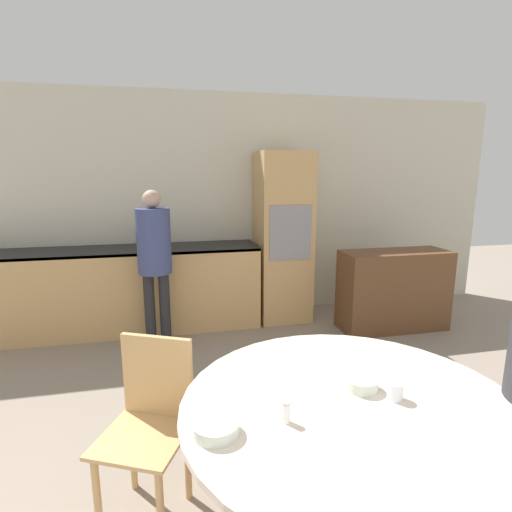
{
  "coord_description": "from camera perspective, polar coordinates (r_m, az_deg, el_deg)",
  "views": [
    {
      "loc": [
        -0.56,
        0.09,
        1.71
      ],
      "look_at": [
        0.05,
        2.81,
        1.12
      ],
      "focal_mm": 28.0,
      "sensor_mm": 36.0,
      "label": 1
    }
  ],
  "objects": [
    {
      "name": "cup",
      "position": [
        1.86,
        19.27,
        -17.75
      ],
      "size": [
        0.07,
        0.07,
        0.08
      ],
      "color": "silver",
      "rests_on": "dining_table"
    },
    {
      "name": "person_standing",
      "position": [
        3.96,
        -14.31,
        0.59
      ],
      "size": [
        0.32,
        0.32,
        1.55
      ],
      "color": "#262628",
      "rests_on": "ground_plane"
    },
    {
      "name": "sideboard",
      "position": [
        4.66,
        19.03,
        -4.64
      ],
      "size": [
        1.18,
        0.45,
        0.88
      ],
      "color": "brown",
      "rests_on": "ground_plane"
    },
    {
      "name": "salt_shaker",
      "position": [
        1.63,
        4.36,
        -21.31
      ],
      "size": [
        0.03,
        0.03,
        0.09
      ],
      "color": "white",
      "rests_on": "dining_table"
    },
    {
      "name": "kitchen_counter",
      "position": [
        4.59,
        -19.56,
        -4.49
      ],
      "size": [
        3.11,
        0.6,
        0.91
      ],
      "color": "tan",
      "rests_on": "ground_plane"
    },
    {
      "name": "chair_far_left",
      "position": [
        2.22,
        -14.84,
        -21.25
      ],
      "size": [
        0.53,
        0.53,
        0.9
      ],
      "rotation": [
        0.0,
        0.0,
        5.84
      ],
      "color": "tan",
      "rests_on": "ground_plane"
    },
    {
      "name": "wall_back",
      "position": [
        4.78,
        -5.8,
        6.9
      ],
      "size": [
        7.13,
        0.05,
        2.6
      ],
      "color": "beige",
      "rests_on": "ground_plane"
    },
    {
      "name": "bowl_centre",
      "position": [
        1.9,
        14.86,
        -17.25
      ],
      "size": [
        0.14,
        0.14,
        0.05
      ],
      "color": "silver",
      "rests_on": "dining_table"
    },
    {
      "name": "oven_unit",
      "position": [
        4.64,
        3.84,
        2.66
      ],
      "size": [
        0.59,
        0.59,
        1.94
      ],
      "color": "tan",
      "rests_on": "ground_plane"
    },
    {
      "name": "dining_table",
      "position": [
        1.92,
        13.18,
        -24.92
      ],
      "size": [
        1.43,
        1.43,
        0.77
      ],
      "color": "brown",
      "rests_on": "ground_plane"
    },
    {
      "name": "bowl_near",
      "position": [
        1.59,
        -5.73,
        -23.28
      ],
      "size": [
        0.17,
        0.17,
        0.05
      ],
      "color": "silver",
      "rests_on": "dining_table"
    }
  ]
}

